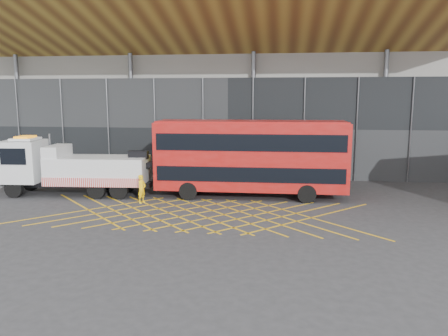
# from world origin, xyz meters

# --- Properties ---
(ground_plane) EXTENTS (120.00, 120.00, 0.00)m
(ground_plane) POSITION_xyz_m (0.00, 0.00, 0.00)
(ground_plane) COLOR #2B2B2D
(road_markings) EXTENTS (19.96, 7.16, 0.01)m
(road_markings) POSITION_xyz_m (1.60, 0.00, 0.01)
(road_markings) COLOR gold
(road_markings) RESTS_ON ground_plane
(construction_building) EXTENTS (55.00, 23.97, 18.00)m
(construction_building) POSITION_xyz_m (1.92, 18.40, 8.98)
(construction_building) COLOR gray
(construction_building) RESTS_ON ground_plane
(recovery_truck) EXTENTS (11.54, 3.40, 4.01)m
(recovery_truck) POSITION_xyz_m (-7.69, 3.69, 1.85)
(recovery_truck) COLOR black
(recovery_truck) RESTS_ON ground_plane
(bus_towed) EXTENTS (12.36, 3.17, 5.00)m
(bus_towed) POSITION_xyz_m (4.32, 4.58, 2.78)
(bus_towed) COLOR #9E0F0C
(bus_towed) RESTS_ON ground_plane
(worker) EXTENTS (0.61, 0.75, 1.76)m
(worker) POSITION_xyz_m (-2.22, 2.09, 0.88)
(worker) COLOR yellow
(worker) RESTS_ON ground_plane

